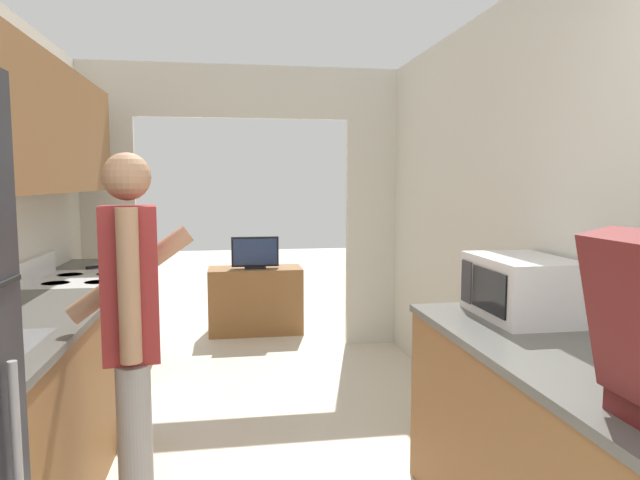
% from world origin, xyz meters
% --- Properties ---
extents(wall_right, '(0.06, 6.87, 2.50)m').
position_xyz_m(wall_right, '(1.40, 1.63, 1.25)').
color(wall_right, silver).
rests_on(wall_right, ground_plane).
extents(wall_far_with_doorway, '(3.14, 0.06, 2.50)m').
position_xyz_m(wall_far_with_doorway, '(0.00, 4.50, 1.46)').
color(wall_far_with_doorway, silver).
rests_on(wall_far_with_doorway, ground_plane).
extents(counter_left, '(0.62, 3.25, 0.89)m').
position_xyz_m(counter_left, '(-1.07, 2.36, 0.44)').
color(counter_left, brown).
rests_on(counter_left, ground_plane).
extents(range_oven, '(0.66, 0.73, 1.03)m').
position_xyz_m(range_oven, '(-1.06, 3.23, 0.45)').
color(range_oven, white).
rests_on(range_oven, ground_plane).
extents(person, '(0.52, 0.41, 1.61)m').
position_xyz_m(person, '(-0.52, 1.71, 0.86)').
color(person, '#9E9E9E').
rests_on(person, ground_plane).
extents(microwave, '(0.37, 0.54, 0.28)m').
position_xyz_m(microwave, '(1.17, 1.80, 1.03)').
color(microwave, white).
rests_on(microwave, counter_right).
extents(tv_cabinet, '(0.92, 0.42, 0.65)m').
position_xyz_m(tv_cabinet, '(0.11, 5.04, 0.33)').
color(tv_cabinet, brown).
rests_on(tv_cabinet, ground_plane).
extents(television, '(0.46, 0.16, 0.31)m').
position_xyz_m(television, '(0.11, 5.00, 0.80)').
color(television, black).
rests_on(television, tv_cabinet).
extents(knife, '(0.15, 0.29, 0.02)m').
position_xyz_m(knife, '(-1.09, 3.69, 0.89)').
color(knife, '#B7B7BC').
rests_on(knife, counter_left).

